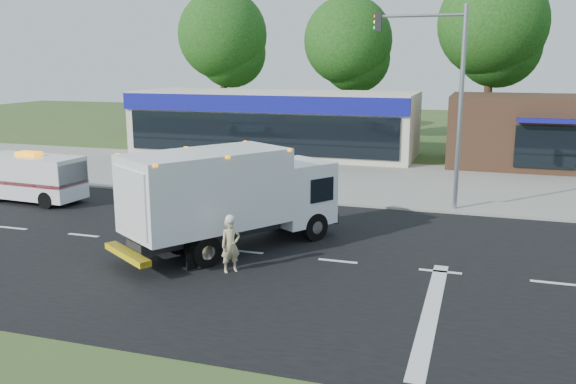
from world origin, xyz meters
name	(u,v)px	position (x,y,z in m)	size (l,w,h in m)	color
ground	(338,262)	(0.00, 0.00, 0.00)	(120.00, 120.00, 0.00)	#385123
road_asphalt	(338,261)	(0.00, 0.00, 0.00)	(60.00, 14.00, 0.02)	black
sidewalk	(382,201)	(0.00, 8.20, 0.06)	(60.00, 2.40, 0.12)	gray
parking_apron	(401,178)	(0.00, 14.00, 0.01)	(60.00, 9.00, 0.02)	gray
lane_markings	(375,281)	(1.35, -1.35, 0.02)	(55.20, 7.00, 0.01)	silver
ems_box_truck	(229,192)	(-3.56, 0.12, 1.87)	(5.91, 7.37, 3.25)	black
emergency_worker	(231,244)	(-2.69, -1.83, 0.84)	(0.67, 0.68, 1.69)	#C4B482
ambulance_van	(33,177)	(-14.16, 3.75, 1.09)	(4.69, 2.09, 2.16)	white
retail_strip_mall	(274,123)	(-9.00, 19.93, 2.01)	(18.00, 6.20, 4.00)	beige
brown_storefront	(541,131)	(7.00, 19.98, 2.00)	(10.00, 6.70, 4.00)	#382316
traffic_signal_pole	(444,87)	(2.35, 7.60, 4.92)	(3.51, 0.25, 8.00)	gray
background_trees	(420,39)	(-0.85, 28.16, 7.38)	(36.77, 7.39, 12.10)	#332114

